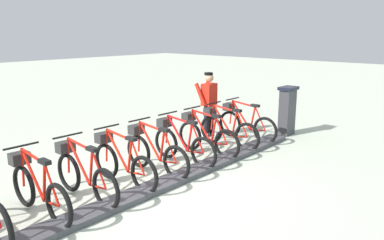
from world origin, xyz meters
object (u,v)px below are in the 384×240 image
(bike_docked_3, at_px, (181,143))
(bike_docked_4, at_px, (154,151))
(bike_docked_1, at_px, (226,129))
(worker_near_rack, at_px, (209,102))
(bike_docked_6, at_px, (83,174))
(bike_docked_2, at_px, (205,135))
(payment_kiosk, at_px, (287,110))
(bike_docked_0, at_px, (245,123))
(bike_docked_7, at_px, (37,188))
(bike_docked_5, at_px, (122,162))

(bike_docked_3, bearing_deg, bike_docked_4, 90.00)
(bike_docked_1, xyz_separation_m, worker_near_rack, (0.90, -0.45, 0.48))
(bike_docked_4, bearing_deg, bike_docked_6, 90.00)
(bike_docked_3, relative_size, bike_docked_6, 1.00)
(bike_docked_2, height_order, bike_docked_6, same)
(payment_kiosk, relative_size, bike_docked_0, 0.74)
(payment_kiosk, bearing_deg, bike_docked_1, 73.32)
(payment_kiosk, distance_m, bike_docked_2, 2.76)
(bike_docked_4, relative_size, bike_docked_6, 1.00)
(bike_docked_0, bearing_deg, bike_docked_3, 90.00)
(bike_docked_4, distance_m, worker_near_rack, 2.97)
(bike_docked_7, bearing_deg, worker_near_rack, -80.05)
(bike_docked_6, height_order, worker_near_rack, worker_near_rack)
(payment_kiosk, height_order, bike_docked_2, payment_kiosk)
(payment_kiosk, distance_m, worker_near_rack, 2.09)
(payment_kiosk, distance_m, bike_docked_1, 2.01)
(payment_kiosk, height_order, bike_docked_4, payment_kiosk)
(bike_docked_4, height_order, bike_docked_5, same)
(bike_docked_0, xyz_separation_m, bike_docked_3, (0.00, 2.34, 0.00))
(bike_docked_4, distance_m, bike_docked_5, 0.78)
(bike_docked_1, bearing_deg, bike_docked_5, 90.00)
(payment_kiosk, height_order, bike_docked_5, payment_kiosk)
(payment_kiosk, bearing_deg, bike_docked_2, 77.99)
(bike_docked_5, height_order, bike_docked_6, same)
(worker_near_rack, bearing_deg, bike_docked_3, 114.14)
(bike_docked_2, height_order, bike_docked_4, same)
(bike_docked_3, bearing_deg, bike_docked_7, 90.00)
(bike_docked_0, xyz_separation_m, bike_docked_4, (0.00, 3.12, 0.00))
(bike_docked_2, distance_m, bike_docked_5, 2.34)
(payment_kiosk, xyz_separation_m, bike_docked_7, (0.57, 6.59, -0.24))
(bike_docked_1, height_order, bike_docked_2, same)
(bike_docked_6, distance_m, worker_near_rack, 4.46)
(bike_docked_3, bearing_deg, payment_kiosk, -99.36)
(bike_docked_4, height_order, bike_docked_6, same)
(bike_docked_1, distance_m, worker_near_rack, 1.11)
(bike_docked_5, height_order, bike_docked_7, same)
(bike_docked_3, bearing_deg, bike_docked_1, -90.00)
(bike_docked_2, xyz_separation_m, worker_near_rack, (0.90, -1.23, 0.48))
(bike_docked_4, bearing_deg, payment_kiosk, -97.66)
(bike_docked_7, bearing_deg, payment_kiosk, -94.96)
(bike_docked_4, relative_size, bike_docked_5, 1.00)
(bike_docked_5, bearing_deg, bike_docked_4, -90.00)
(bike_docked_6, bearing_deg, bike_docked_1, -90.00)
(bike_docked_1, distance_m, bike_docked_3, 1.56)
(bike_docked_0, relative_size, bike_docked_7, 1.00)
(bike_docked_3, bearing_deg, bike_docked_2, -90.00)
(bike_docked_6, xyz_separation_m, bike_docked_7, (0.00, 0.78, 0.00))
(payment_kiosk, xyz_separation_m, bike_docked_3, (0.57, 3.47, -0.24))
(bike_docked_2, height_order, bike_docked_5, same)
(bike_docked_1, height_order, bike_docked_4, same)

